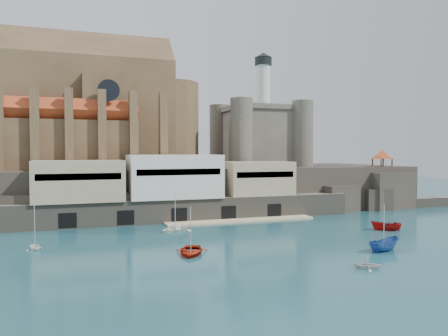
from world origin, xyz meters
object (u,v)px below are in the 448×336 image
castle_keep (259,133)px  boat_1 (368,269)px  church (95,114)px  boat_0 (191,254)px  pavilion (382,155)px  boat_2 (384,251)px

castle_keep → boat_1: castle_keep is taller
church → castle_keep: 40.39m
church → boat_1: size_ratio=14.70×
boat_0 → boat_1: boat_0 is taller
castle_keep → pavilion: size_ratio=4.58×
castle_keep → boat_0: size_ratio=4.52×
boat_0 → castle_keep: bearing=76.6°
boat_0 → church: bearing=121.6°
pavilion → boat_0: bearing=-151.0°
boat_1 → church: bearing=53.6°
boat_2 → castle_keep: bearing=-19.3°
church → pavilion: bearing=-13.5°
castle_keep → boat_0: 58.39m
church → boat_0: bearing=-78.3°
boat_0 → boat_1: (17.53, -14.00, 0.00)m
castle_keep → boat_2: (-5.04, -53.55, -18.31)m
pavilion → boat_2: (-30.96, -38.47, -12.73)m
boat_0 → boat_2: 26.39m
boat_1 → boat_2: boat_2 is taller
church → boat_2: church is taller
church → boat_2: (35.17, -54.33, -22.13)m
pavilion → boat_1: 60.98m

